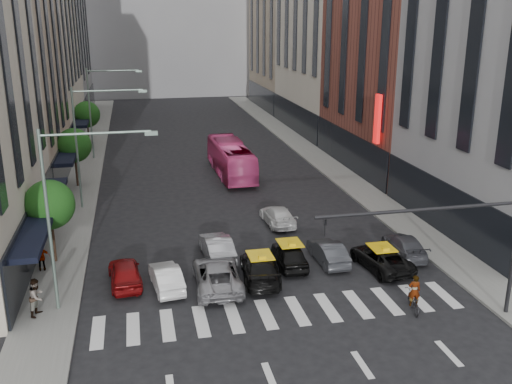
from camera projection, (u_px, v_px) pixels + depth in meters
ground at (294, 327)px, 26.79m from camera, size 160.00×160.00×0.00m
sidewalk_left at (85, 174)px, 52.47m from camera, size 3.00×96.00×0.15m
sidewalk_right at (323, 161)px, 57.10m from camera, size 3.00×96.00×0.15m
building_left_d at (52, 8)px, 79.62m from camera, size 8.00×18.00×30.00m
building_right_b at (396, 28)px, 51.58m from camera, size 8.00×18.00×26.00m
building_right_d at (287, 16)px, 86.76m from camera, size 8.00×18.00×28.00m
tree_near at (49, 205)px, 32.67m from camera, size 2.88×2.88×4.95m
tree_mid at (74, 145)px, 47.61m from camera, size 2.88×2.88×4.95m
tree_far at (87, 114)px, 62.55m from camera, size 2.88×2.88×4.95m
streetlamp_near at (67, 196)px, 26.76m from camera, size 5.38×0.25×9.00m
streetlamp_mid at (89, 132)px, 41.70m from camera, size 5.38×0.25×9.00m
streetlamp_far at (99, 101)px, 56.64m from camera, size 5.38×0.25×9.00m
traffic_signal at (463, 234)px, 26.09m from camera, size 10.10×0.20×6.00m
liberty_sign at (378, 119)px, 46.23m from camera, size 0.30×0.70×4.00m
car_red at (125, 273)px, 30.89m from camera, size 2.01×4.22×1.39m
car_white_front at (166, 277)px, 30.48m from camera, size 1.85×4.08×1.30m
car_silver at (217, 274)px, 30.60m from camera, size 2.62×5.35×1.46m
taxi_left at (260, 268)px, 31.48m from camera, size 2.57×5.13×1.43m
taxi_center at (290, 254)px, 33.24m from camera, size 1.87×4.20×1.40m
car_grey_mid at (328, 252)px, 33.70m from camera, size 1.51×4.05×1.32m
taxi_right at (381, 258)px, 32.86m from camera, size 2.71×4.87×1.29m
car_grey_curb at (405, 245)px, 34.72m from camera, size 2.27×4.57×1.28m
car_row2_left at (217, 247)px, 34.24m from camera, size 1.78×4.55×1.47m
car_row2_right at (278, 215)px, 39.91m from camera, size 1.95×4.46×1.27m
bus at (231, 159)px, 51.96m from camera, size 2.87×11.18×3.10m
motorcycle at (413, 301)px, 28.22m from camera, size 1.06×2.01×1.00m
rider at (416, 277)px, 27.82m from camera, size 0.67×0.52×1.65m
pedestrian_near at (37, 297)px, 27.38m from camera, size 1.00×1.12×1.90m
pedestrian_far at (41, 257)px, 32.21m from camera, size 1.00×0.52×1.62m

